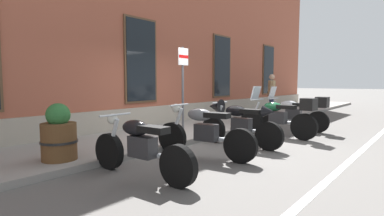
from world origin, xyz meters
name	(u,v)px	position (x,y,z in m)	size (l,w,h in m)	color
ground_plane	(207,140)	(0.00, 0.00, 0.00)	(140.00, 140.00, 0.00)	#565451
sidewalk	(171,133)	(0.00, 1.26, 0.06)	(31.81, 2.52, 0.12)	gray
lane_stripe	(348,162)	(0.00, -3.20, 0.00)	(31.81, 0.12, 0.01)	silver
brick_pub_facade	(72,27)	(0.00, 6.46, 3.55)	(25.81, 8.00, 7.11)	brown
motorcycle_black_naked	(139,147)	(-2.98, -0.93, 0.47)	(0.62, 2.09, 0.95)	black
motorcycle_grey_naked	(203,132)	(-1.40, -0.94, 0.50)	(0.63, 2.14, 1.02)	black
motorcycle_black_sport	(236,121)	(-0.08, -0.88, 0.57)	(0.62, 2.06, 1.05)	black
motorcycle_green_touring	(280,116)	(1.61, -1.20, 0.56)	(0.62, 2.20, 1.35)	black
motorcycle_silver_touring	(296,112)	(2.91, -1.14, 0.55)	(0.62, 2.13, 1.33)	black
pedestrian_tan_coat	(272,92)	(5.67, 0.93, 1.06)	(0.54, 0.49, 1.67)	#2D3351
parking_sign	(183,77)	(-0.04, 0.77, 1.58)	(0.36, 0.07, 2.25)	#4C4C51
barrel_planter	(59,136)	(-3.49, 0.57, 0.54)	(0.61, 0.61, 0.98)	brown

